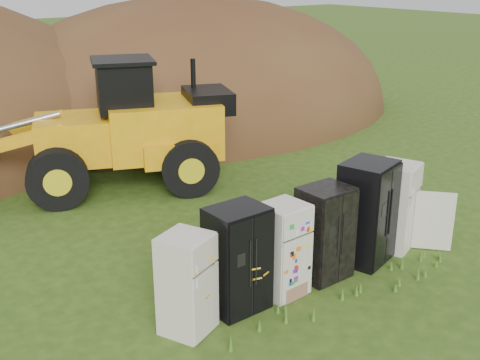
{
  "coord_description": "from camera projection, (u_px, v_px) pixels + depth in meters",
  "views": [
    {
      "loc": [
        -6.63,
        -6.92,
        5.3
      ],
      "look_at": [
        0.01,
        2.0,
        1.34
      ],
      "focal_mm": 45.0,
      "sensor_mm": 36.0,
      "label": 1
    }
  ],
  "objects": [
    {
      "name": "fridge_open_door",
      "position": [
        395.0,
        206.0,
        11.77
      ],
      "size": [
        1.0,
        0.97,
        1.74
      ],
      "primitive_type": null,
      "rotation": [
        0.0,
        0.0,
        0.38
      ],
      "color": "silver",
      "rests_on": "ground"
    },
    {
      "name": "dirt_mound_right",
      "position": [
        194.0,
        113.0,
        23.01
      ],
      "size": [
        16.69,
        12.24,
        8.74
      ],
      "primitive_type": "ellipsoid",
      "color": "#472717",
      "rests_on": "ground"
    },
    {
      "name": "wheel_loader",
      "position": [
        93.0,
        127.0,
        14.65
      ],
      "size": [
        7.21,
        4.93,
        3.23
      ],
      "primitive_type": null,
      "rotation": [
        0.0,
        0.0,
        -0.37
      ],
      "color": "orange",
      "rests_on": "ground"
    },
    {
      "name": "ground",
      "position": [
        306.0,
        281.0,
        10.73
      ],
      "size": [
        120.0,
        120.0,
        0.0
      ],
      "primitive_type": "plane",
      "color": "#2A4612",
      "rests_on": "ground"
    },
    {
      "name": "fridge_black_right",
      "position": [
        366.0,
        212.0,
        11.19
      ],
      "size": [
        1.17,
        1.06,
        1.96
      ],
      "primitive_type": null,
      "rotation": [
        0.0,
        0.0,
        0.29
      ],
      "color": "black",
      "rests_on": "ground"
    },
    {
      "name": "fridge_dark_mid",
      "position": [
        324.0,
        233.0,
        10.63
      ],
      "size": [
        0.89,
        0.73,
        1.71
      ],
      "primitive_type": null,
      "rotation": [
        0.0,
        0.0,
        0.02
      ],
      "color": "black",
      "rests_on": "ground"
    },
    {
      "name": "fridge_leftmost",
      "position": [
        186.0,
        284.0,
        9.03
      ],
      "size": [
        0.92,
        0.9,
        1.59
      ],
      "primitive_type": null,
      "rotation": [
        0.0,
        0.0,
        0.42
      ],
      "color": "silver",
      "rests_on": "ground"
    },
    {
      "name": "fridge_black_side",
      "position": [
        237.0,
        259.0,
        9.62
      ],
      "size": [
        0.94,
        0.75,
        1.76
      ],
      "primitive_type": null,
      "rotation": [
        0.0,
        0.0,
        0.03
      ],
      "color": "black",
      "rests_on": "ground"
    },
    {
      "name": "fridge_sticker",
      "position": [
        283.0,
        249.0,
        10.1
      ],
      "size": [
        0.77,
        0.72,
        1.63
      ],
      "primitive_type": null,
      "rotation": [
        0.0,
        0.0,
        0.07
      ],
      "color": "silver",
      "rests_on": "ground"
    }
  ]
}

